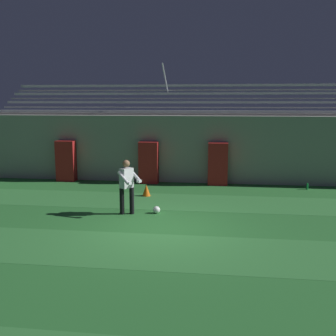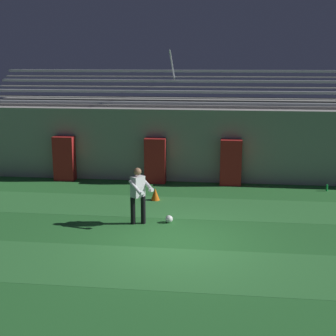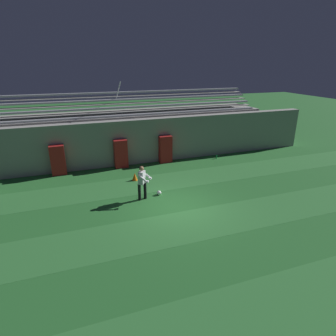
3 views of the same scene
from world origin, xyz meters
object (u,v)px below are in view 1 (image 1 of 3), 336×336
object	(u,v)px
padding_pillar_gate_right	(218,164)
traffic_cone	(146,190)
padding_pillar_far_left	(66,161)
goalkeeper	(127,183)
water_bottle	(307,187)
soccer_ball	(157,210)
padding_pillar_gate_left	(149,163)

from	to	relation	value
padding_pillar_gate_right	traffic_cone	bearing A→B (deg)	-138.33
padding_pillar_far_left	goalkeeper	world-z (taller)	padding_pillar_far_left
water_bottle	padding_pillar_far_left	bearing A→B (deg)	177.28
soccer_ball	traffic_cone	xyz separation A→B (m)	(-0.71, 2.17, 0.10)
padding_pillar_gate_right	water_bottle	distance (m)	3.58
padding_pillar_gate_left	padding_pillar_far_left	world-z (taller)	same
goalkeeper	padding_pillar_gate_left	bearing A→B (deg)	91.94
padding_pillar_gate_right	padding_pillar_far_left	xyz separation A→B (m)	(-6.47, 0.00, 0.00)
padding_pillar_far_left	traffic_cone	bearing A→B (deg)	-30.22
traffic_cone	padding_pillar_gate_left	bearing A→B (deg)	97.82
padding_pillar_gate_right	traffic_cone	world-z (taller)	padding_pillar_gate_right
soccer_ball	water_bottle	xyz separation A→B (m)	(5.32, 3.97, 0.01)
padding_pillar_gate_left	water_bottle	world-z (taller)	padding_pillar_gate_left
padding_pillar_gate_left	soccer_ball	distance (m)	4.63
padding_pillar_far_left	soccer_ball	xyz separation A→B (m)	(4.63, -4.45, -0.76)
soccer_ball	traffic_cone	distance (m)	2.28
goalkeeper	water_bottle	distance (m)	7.51
padding_pillar_gate_left	padding_pillar_far_left	size ratio (longest dim) A/B	1.00
padding_pillar_gate_right	soccer_ball	distance (m)	4.87
traffic_cone	soccer_ball	bearing A→B (deg)	-71.78
padding_pillar_gate_left	soccer_ball	world-z (taller)	padding_pillar_gate_left
soccer_ball	water_bottle	distance (m)	6.64
padding_pillar_far_left	goalkeeper	bearing A→B (deg)	-51.02
soccer_ball	goalkeeper	bearing A→B (deg)	-167.25
padding_pillar_gate_right	traffic_cone	xyz separation A→B (m)	(-2.56, -2.28, -0.66)
padding_pillar_gate_right	water_bottle	bearing A→B (deg)	-7.76
padding_pillar_gate_right	soccer_ball	size ratio (longest dim) A/B	7.88
padding_pillar_gate_left	goalkeeper	bearing A→B (deg)	-88.06
padding_pillar_gate_left	traffic_cone	size ratio (longest dim) A/B	4.13
goalkeeper	soccer_ball	distance (m)	1.23
padding_pillar_far_left	soccer_ball	distance (m)	6.46
padding_pillar_gate_right	traffic_cone	size ratio (longest dim) A/B	4.13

